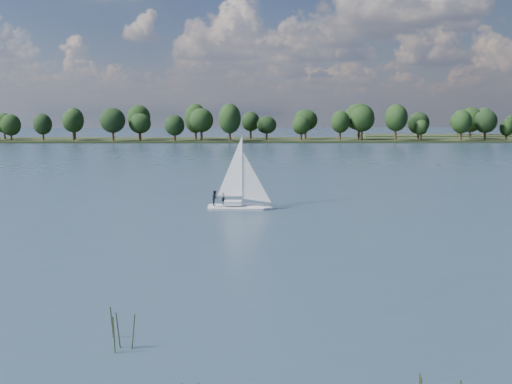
% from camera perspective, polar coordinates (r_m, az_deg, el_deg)
% --- Properties ---
extents(ground, '(700.00, 700.00, 0.00)m').
position_cam_1_polar(ground, '(133.29, 2.65, 2.89)').
color(ground, '#233342').
rests_on(ground, ground).
extents(far_shore, '(660.00, 40.00, 1.50)m').
position_cam_1_polar(far_shore, '(244.94, 0.99, 5.15)').
color(far_shore, black).
rests_on(far_shore, ground).
extents(sailboat, '(7.23, 2.17, 9.45)m').
position_cam_1_polar(sailboat, '(68.67, -1.99, 0.43)').
color(sailboat, silver).
rests_on(sailboat, ground).
extents(treeline, '(562.58, 74.57, 18.66)m').
position_cam_1_polar(treeline, '(241.15, 0.04, 7.06)').
color(treeline, black).
rests_on(treeline, ground).
extents(reeds, '(56.91, 11.56, 2.13)m').
position_cam_1_polar(reeds, '(26.93, 19.87, -16.00)').
color(reeds, '#283316').
rests_on(reeds, ground).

